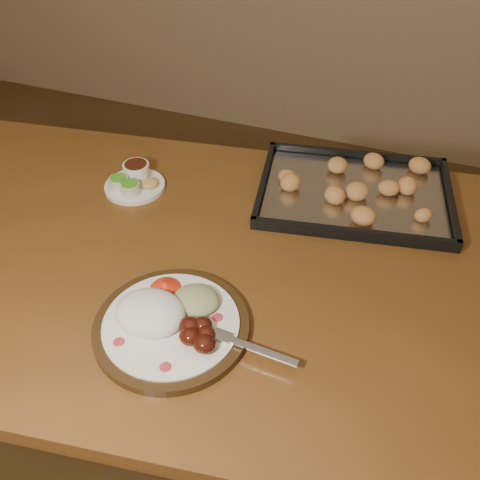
% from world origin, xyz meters
% --- Properties ---
extents(ground, '(4.00, 4.00, 0.00)m').
position_xyz_m(ground, '(0.00, 0.00, 0.00)').
color(ground, '#4F341B').
rests_on(ground, ground).
extents(dining_table, '(1.61, 1.10, 0.75)m').
position_xyz_m(dining_table, '(0.27, 0.15, 0.65)').
color(dining_table, brown).
rests_on(dining_table, ground).
extents(dinner_plate, '(0.39, 0.29, 0.07)m').
position_xyz_m(dinner_plate, '(0.29, -0.04, 0.77)').
color(dinner_plate, '#311F0D').
rests_on(dinner_plate, dining_table).
extents(condiment_saucer, '(0.15, 0.15, 0.05)m').
position_xyz_m(condiment_saucer, '(0.01, 0.33, 0.77)').
color(condiment_saucer, white).
rests_on(condiment_saucer, dining_table).
extents(baking_tray, '(0.51, 0.41, 0.05)m').
position_xyz_m(baking_tray, '(0.53, 0.48, 0.76)').
color(baking_tray, black).
rests_on(baking_tray, dining_table).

